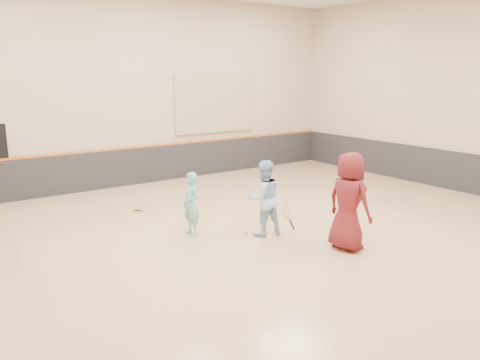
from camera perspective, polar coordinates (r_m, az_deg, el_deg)
room at (r=10.46m, az=1.48°, el=-2.16°), size 15.04×12.04×6.22m
wainscot_back at (r=15.60m, az=-11.69°, el=1.76°), size 14.90×0.04×1.20m
wainscot_right at (r=16.02m, az=23.50°, el=1.24°), size 0.04×11.90×1.20m
accent_stripe at (r=15.48m, az=-11.78°, el=4.01°), size 14.90×0.03×0.06m
acoustic_panel at (r=16.64m, az=-2.99°, el=9.29°), size 3.20×0.08×2.00m
girl at (r=10.39m, az=-5.99°, el=-2.93°), size 0.34×0.52×1.42m
instructor at (r=10.30m, az=2.89°, el=-2.23°), size 0.91×0.75×1.69m
young_man at (r=9.68m, az=13.12°, el=-2.55°), size 0.72×1.04×2.01m
held_racket at (r=10.25m, az=5.66°, el=-3.76°), size 0.34×0.34×0.69m
spare_racket at (r=12.67m, az=-13.53°, el=-3.52°), size 0.65×0.65×0.06m
ball_under_racket at (r=10.60m, az=0.66°, el=-6.36°), size 0.07×0.07×0.07m
ball_in_hand at (r=9.68m, az=14.56°, el=-0.96°), size 0.07×0.07×0.07m
ball_beside_spare at (r=12.14m, az=-7.25°, el=-3.96°), size 0.07×0.07×0.07m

